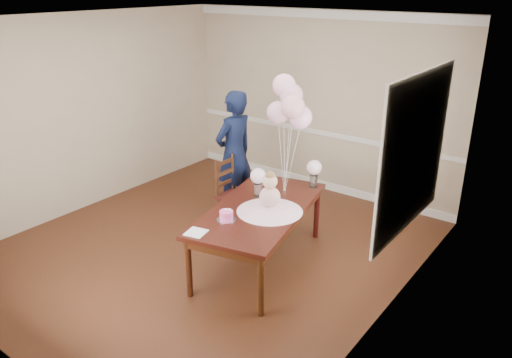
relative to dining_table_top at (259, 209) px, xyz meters
name	(u,v)px	position (x,y,z in m)	size (l,w,h in m)	color
floor	(209,247)	(-0.71, -0.07, -0.70)	(4.50, 5.00, 0.00)	#33170C
ceiling	(200,19)	(-0.71, -0.07, 2.00)	(4.50, 5.00, 0.02)	white
wall_back	(317,103)	(-0.71, 2.43, 0.65)	(4.50, 0.02, 2.70)	tan
wall_left	(85,114)	(-2.96, -0.07, 0.65)	(0.02, 5.00, 2.70)	tan
wall_right	(394,190)	(1.54, -0.07, 0.65)	(0.02, 5.00, 2.70)	tan
chair_rail_trim	(315,132)	(-0.71, 2.42, 0.20)	(4.50, 0.02, 0.07)	silver
crown_molding	(321,14)	(-0.71, 2.42, 1.93)	(4.50, 0.02, 0.12)	silver
baseboard_trim	(313,182)	(-0.71, 2.42, -0.64)	(4.50, 0.02, 0.12)	white
window_frame	(415,153)	(1.51, 0.43, 0.85)	(0.02, 1.66, 1.56)	white
window_blinds	(413,153)	(1.50, 0.43, 0.85)	(0.01, 1.50, 1.40)	silver
dining_table_top	(259,209)	(0.00, 0.00, 0.00)	(0.96, 1.92, 0.05)	black
table_apron	(259,215)	(0.00, 0.00, -0.07)	(0.86, 1.82, 0.10)	black
table_leg_fl	(189,268)	(-0.20, -0.95, -0.36)	(0.07, 0.07, 0.67)	black
table_leg_fr	(261,286)	(0.59, -0.77, -0.36)	(0.07, 0.07, 0.67)	black
table_leg_bl	(258,202)	(-0.59, 0.77, -0.36)	(0.07, 0.07, 0.67)	black
table_leg_br	(317,213)	(0.20, 0.95, -0.36)	(0.07, 0.07, 0.67)	black
baby_skirt	(270,207)	(0.15, -0.01, 0.07)	(0.73, 0.73, 0.10)	#FFBBD6
baby_torso	(270,197)	(0.15, -0.01, 0.20)	(0.23, 0.23, 0.23)	pink
baby_head	(270,181)	(0.15, -0.01, 0.38)	(0.16, 0.16, 0.16)	beige
baby_hair	(270,176)	(0.15, -0.01, 0.44)	(0.12, 0.12, 0.12)	brown
cake_platter	(226,220)	(-0.09, -0.46, 0.03)	(0.21, 0.21, 0.01)	silver
birthday_cake	(226,215)	(-0.09, -0.46, 0.08)	(0.14, 0.14, 0.10)	#FB4FAA
cake_flower_a	(226,210)	(-0.09, -0.46, 0.14)	(0.03, 0.03, 0.03)	white
cake_flower_b	(229,210)	(-0.07, -0.44, 0.14)	(0.03, 0.03, 0.03)	white
rose_vase_near	(258,190)	(-0.20, 0.25, 0.10)	(0.10, 0.10, 0.15)	white
roses_near	(258,176)	(-0.20, 0.25, 0.27)	(0.18, 0.18, 0.18)	silver
rose_vase_far	(314,181)	(0.17, 0.88, 0.10)	(0.10, 0.10, 0.15)	silver
roses_far	(314,168)	(0.17, 0.88, 0.27)	(0.18, 0.18, 0.18)	white
napkin	(196,233)	(-0.15, -0.87, 0.03)	(0.19, 0.19, 0.01)	white
balloon_weight	(284,191)	(-0.02, 0.54, 0.03)	(0.04, 0.04, 0.02)	silver
balloon_a	(278,113)	(-0.12, 0.51, 0.98)	(0.27, 0.27, 0.27)	#DE9DB8
balloon_b	(293,107)	(0.08, 0.51, 1.08)	(0.27, 0.27, 0.27)	#E9A5B3
balloon_c	(291,95)	(-0.03, 0.63, 1.18)	(0.27, 0.27, 0.27)	#E09FB8
balloon_d	(284,86)	(-0.12, 0.63, 1.27)	(0.27, 0.27, 0.27)	#FFB4CA
balloon_e	(300,117)	(0.10, 0.64, 0.94)	(0.27, 0.27, 0.27)	#FFB4DB
balloon_ribbon_a	(281,159)	(-0.07, 0.53, 0.44)	(0.00, 0.00, 0.81)	white
balloon_ribbon_b	(288,156)	(0.03, 0.52, 0.48)	(0.00, 0.00, 0.90)	white
balloon_ribbon_c	(288,150)	(-0.02, 0.58, 0.53)	(0.00, 0.00, 1.00)	silver
balloon_ribbon_d	(284,146)	(-0.07, 0.58, 0.58)	(0.00, 0.00, 1.09)	white
balloon_ribbon_e	(292,161)	(0.04, 0.59, 0.41)	(0.00, 0.00, 0.76)	white
dining_chair_seat	(236,197)	(-0.84, 0.60, -0.29)	(0.40, 0.40, 0.05)	#37120F
chair_leg_fl	(219,212)	(-1.00, 0.44, -0.50)	(0.04, 0.04, 0.39)	#3C1D10
chair_leg_fr	(237,219)	(-0.68, 0.44, -0.50)	(0.04, 0.04, 0.39)	#3C2310
chair_leg_bl	(234,204)	(-1.00, 0.77, -0.50)	(0.04, 0.04, 0.39)	#35160E
chair_leg_br	(253,210)	(-0.67, 0.77, -0.50)	(0.04, 0.04, 0.39)	#381C0F
chair_back_post_l	(216,179)	(-1.02, 0.44, -0.02)	(0.04, 0.04, 0.51)	#32180D
chair_back_post_r	(233,172)	(-1.02, 0.77, -0.02)	(0.04, 0.04, 0.51)	#3C2010
chair_slat_low	(225,183)	(-1.02, 0.61, -0.13)	(0.03, 0.36, 0.05)	#3E1E10
chair_slat_mid	(225,173)	(-1.02, 0.61, 0.01)	(0.03, 0.36, 0.05)	#3E1F10
chair_slat_top	(224,162)	(-1.02, 0.61, 0.16)	(0.03, 0.36, 0.05)	#331A0E
woman	(234,154)	(-1.10, 0.91, 0.18)	(0.63, 0.42, 1.74)	black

